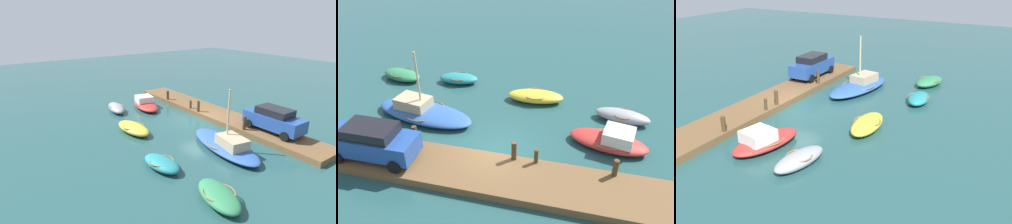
{
  "view_description": "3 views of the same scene",
  "coord_description": "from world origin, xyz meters",
  "views": [
    {
      "loc": [
        -17.02,
        15.01,
        8.43
      ],
      "look_at": [
        0.31,
        2.87,
        1.28
      ],
      "focal_mm": 30.61,
      "sensor_mm": 36.0,
      "label": 1
    },
    {
      "loc": [
        3.89,
        -13.65,
        11.17
      ],
      "look_at": [
        -0.3,
        2.86,
        0.62
      ],
      "focal_mm": 37.02,
      "sensor_mm": 36.0,
      "label": 2
    },
    {
      "loc": [
        19.24,
        13.95,
        9.23
      ],
      "look_at": [
        0.5,
        3.84,
        0.59
      ],
      "focal_mm": 40.16,
      "sensor_mm": 36.0,
      "label": 3
    }
  ],
  "objects": [
    {
      "name": "ground_plane",
      "position": [
        0.0,
        0.0,
        0.0
      ],
      "size": [
        84.0,
        84.0,
        0.0
      ],
      "primitive_type": "plane",
      "color": "#234C4C"
    },
    {
      "name": "dock_platform",
      "position": [
        0.0,
        -2.07,
        0.21
      ],
      "size": [
        20.15,
        2.84,
        0.41
      ],
      "primitive_type": "cube",
      "color": "brown",
      "rests_on": "ground_plane"
    },
    {
      "name": "sailboat_blue",
      "position": [
        -5.21,
        2.09,
        0.41
      ],
      "size": [
        6.57,
        3.4,
        4.14
      ],
      "rotation": [
        0.0,
        0.0,
        -0.17
      ],
      "color": "#2D569E",
      "rests_on": "ground_plane"
    },
    {
      "name": "dinghy_teal",
      "position": [
        -4.77,
        6.88,
        0.33
      ],
      "size": [
        2.83,
        1.63,
        0.64
      ],
      "rotation": [
        0.0,
        0.0,
        0.1
      ],
      "color": "teal",
      "rests_on": "ground_plane"
    },
    {
      "name": "rowboat_grey",
      "position": [
        6.29,
        4.52,
        0.35
      ],
      "size": [
        3.28,
        1.73,
        0.69
      ],
      "rotation": [
        0.0,
        0.0,
        -0.17
      ],
      "color": "#939399",
      "rests_on": "ground_plane"
    },
    {
      "name": "rowboat_green",
      "position": [
        -8.93,
        6.41,
        0.34
      ],
      "size": [
        3.29,
        2.21,
        0.66
      ],
      "rotation": [
        0.0,
        0.0,
        -0.25
      ],
      "color": "#2D7A4C",
      "rests_on": "ground_plane"
    },
    {
      "name": "motorboat_red",
      "position": [
        5.6,
        1.81,
        0.42
      ],
      "size": [
        4.36,
        2.59,
        1.13
      ],
      "rotation": [
        0.0,
        0.0,
        -0.19
      ],
      "color": "#B72D28",
      "rests_on": "ground_plane"
    },
    {
      "name": "rowboat_yellow",
      "position": [
        0.96,
        5.62,
        0.35
      ],
      "size": [
        3.63,
        1.79,
        0.69
      ],
      "rotation": [
        0.0,
        0.0,
        0.08
      ],
      "color": "gold",
      "rests_on": "ground_plane"
    },
    {
      "name": "mooring_post_west",
      "position": [
        -4.12,
        -0.9,
        0.92
      ],
      "size": [
        0.26,
        0.26,
        1.03
      ],
      "primitive_type": "cylinder",
      "color": "#47331E",
      "rests_on": "dock_platform"
    },
    {
      "name": "mooring_post_mid_west",
      "position": [
        1.05,
        -0.9,
        0.9
      ],
      "size": [
        0.25,
        0.25,
        0.97
      ],
      "primitive_type": "cylinder",
      "color": "#47331E",
      "rests_on": "dock_platform"
    },
    {
      "name": "mooring_post_mid_east",
      "position": [
        2.13,
        -0.9,
        0.78
      ],
      "size": [
        0.2,
        0.2,
        0.74
      ],
      "primitive_type": "cylinder",
      "color": "#47331E",
      "rests_on": "dock_platform"
    },
    {
      "name": "mooring_post_east",
      "position": [
        5.75,
        -0.9,
        0.84
      ],
      "size": [
        0.25,
        0.25,
        0.85
      ],
      "primitive_type": "cylinder",
      "color": "#47331E",
      "rests_on": "dock_platform"
    },
    {
      "name": "parked_car",
      "position": [
        -5.55,
        -2.35,
        1.33
      ],
      "size": [
        4.32,
        1.96,
        1.78
      ],
      "rotation": [
        0.0,
        0.0,
        0.01
      ],
      "color": "#234793",
      "rests_on": "dock_platform"
    }
  ]
}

